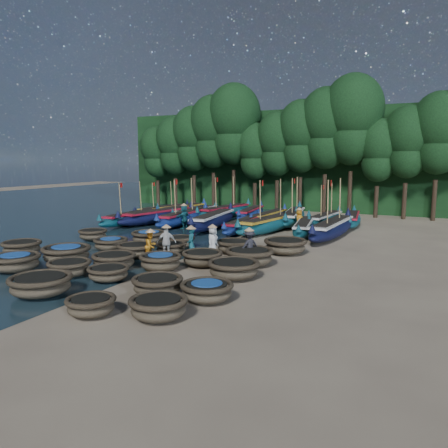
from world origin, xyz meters
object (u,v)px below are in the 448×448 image
at_px(coracle_22, 180,241).
at_px(long_boat_7, 304,227).
at_px(coracle_15, 111,244).
at_px(fisherman_4, 167,241).
at_px(long_boat_14, 269,217).
at_px(long_boat_8, 332,228).
at_px(long_boat_10, 183,210).
at_px(long_boat_11, 196,213).
at_px(fisherman_6, 299,219).
at_px(coracle_7, 108,273).
at_px(coracle_14, 234,268).
at_px(long_boat_9, 163,211).
at_px(coracle_2, 41,284).
at_px(coracle_3, 91,305).
at_px(coracle_10, 22,247).
at_px(coracle_13, 160,261).
at_px(long_boat_16, 325,219).
at_px(long_boat_13, 251,213).
at_px(coracle_4, 158,307).
at_px(coracle_12, 114,260).
at_px(coracle_18, 202,258).
at_px(fisherman_1, 191,242).
at_px(long_boat_2, 158,216).
at_px(coracle_8, 157,285).
at_px(coracle_16, 136,250).
at_px(coracle_5, 15,262).
at_px(coracle_9, 207,291).
at_px(long_boat_5, 243,225).
at_px(long_boat_17, 352,219).
at_px(fisherman_0, 213,240).
at_px(coracle_21, 149,237).
at_px(coracle_19, 249,256).
at_px(coracle_24, 285,246).
at_px(long_boat_6, 270,224).
at_px(fisherman_3, 249,245).
at_px(long_boat_3, 184,218).
at_px(long_boat_12, 225,211).
at_px(fisherman_5, 184,216).
at_px(long_boat_4, 213,220).
at_px(coracle_23, 234,246).

xyz_separation_m(coracle_22, long_boat_7, (5.26, 7.61, 0.12)).
height_order(coracle_15, fisherman_4, fisherman_4).
bearing_deg(fisherman_4, long_boat_14, -123.25).
xyz_separation_m(long_boat_8, long_boat_10, (-14.51, 5.08, -0.08)).
bearing_deg(long_boat_11, coracle_15, -77.17).
relative_size(coracle_22, fisherman_6, 1.07).
relative_size(coracle_15, fisherman_6, 1.19).
height_order(coracle_7, coracle_14, coracle_14).
bearing_deg(long_boat_9, coracle_2, -58.69).
height_order(coracle_3, coracle_10, coracle_10).
distance_m(long_boat_9, long_boat_10, 1.81).
height_order(coracle_13, long_boat_7, long_boat_7).
height_order(long_boat_14, long_boat_16, long_boat_16).
height_order(coracle_22, long_boat_13, long_boat_13).
relative_size(coracle_3, long_boat_9, 0.28).
relative_size(coracle_4, coracle_12, 0.94).
distance_m(coracle_18, fisherman_1, 1.41).
height_order(coracle_15, long_boat_2, long_boat_2).
distance_m(coracle_8, coracle_16, 6.67).
xyz_separation_m(coracle_5, coracle_8, (7.88, -0.13, -0.05)).
xyz_separation_m(coracle_3, coracle_9, (2.75, 2.94, 0.04)).
bearing_deg(long_boat_5, long_boat_17, 42.12).
height_order(long_boat_8, long_boat_14, long_boat_8).
xyz_separation_m(long_boat_9, fisherman_0, (11.70, -12.94, 0.38)).
xyz_separation_m(long_boat_2, long_boat_9, (-2.16, 3.95, -0.10)).
distance_m(coracle_3, coracle_22, 11.28).
distance_m(long_boat_8, fisherman_6, 3.26).
xyz_separation_m(coracle_21, long_boat_5, (3.42, 6.61, 0.05)).
distance_m(coracle_19, coracle_24, 3.35).
height_order(long_boat_5, fisherman_0, fisherman_0).
relative_size(coracle_22, long_boat_6, 0.22).
height_order(coracle_12, fisherman_3, fisherman_3).
distance_m(coracle_3, long_boat_2, 21.18).
bearing_deg(fisherman_6, long_boat_14, 55.75).
distance_m(long_boat_5, long_boat_14, 4.81).
distance_m(long_boat_2, fisherman_1, 13.76).
distance_m(long_boat_3, long_boat_12, 5.33).
bearing_deg(coracle_18, long_boat_17, 75.61).
bearing_deg(coracle_18, long_boat_3, 124.56).
xyz_separation_m(long_boat_8, fisherman_5, (-10.82, -0.85, 0.31)).
bearing_deg(long_boat_3, coracle_8, -65.45).
xyz_separation_m(long_boat_10, fisherman_6, (11.77, -3.35, 0.33)).
bearing_deg(coracle_10, long_boat_4, 69.31).
bearing_deg(long_boat_4, coracle_8, -77.67).
distance_m(coracle_5, long_boat_11, 19.79).
relative_size(long_boat_3, long_boat_17, 1.17).
xyz_separation_m(coracle_8, fisherman_4, (-3.15, 5.50, 0.49)).
height_order(coracle_8, coracle_23, coracle_23).
bearing_deg(coracle_4, coracle_5, 166.48).
height_order(long_boat_2, long_boat_13, long_boat_2).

